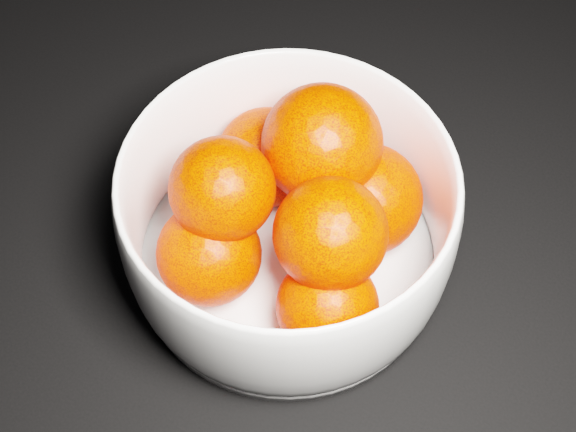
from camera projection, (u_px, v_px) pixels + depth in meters
The scene contains 3 objects.
ground at pixel (219, 87), 0.73m from camera, with size 3.00×3.00×0.00m, color black.
bowl at pixel (288, 221), 0.58m from camera, with size 0.24×0.24×0.12m.
orange_pile at pixel (298, 203), 0.57m from camera, with size 0.18×0.18×0.13m.
Camera 1 is at (0.30, -0.41, 0.54)m, focal length 50.00 mm.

